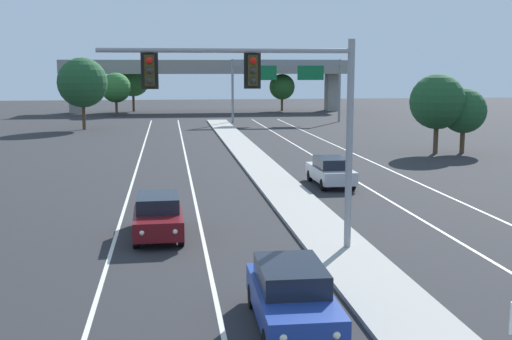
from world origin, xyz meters
name	(u,v)px	position (x,y,z in m)	size (l,w,h in m)	color
median_island	(321,229)	(0.00, 18.00, 0.07)	(2.40, 110.00, 0.15)	#9E9B93
lane_stripe_oncoming_center	(195,199)	(-4.70, 25.00, 0.00)	(0.14, 100.00, 0.01)	silver
lane_stripe_receding_center	(378,194)	(4.70, 25.00, 0.00)	(0.14, 100.00, 0.01)	silver
edge_stripe_left	(127,201)	(-8.00, 25.00, 0.00)	(0.14, 100.00, 0.01)	silver
edge_stripe_right	(439,192)	(8.00, 25.00, 0.00)	(0.14, 100.00, 0.01)	silver
overhead_signal_mast	(271,99)	(-2.47, 15.15, 5.36)	(8.53, 0.44, 7.20)	gray
car_oncoming_blue	(292,296)	(-2.98, 8.75, 0.82)	(1.88, 4.49, 1.58)	navy
car_oncoming_darkred	(158,215)	(-6.38, 18.11, 0.82)	(1.91, 4.50, 1.58)	#5B0F14
car_receding_silver	(331,171)	(2.88, 27.71, 0.82)	(1.86, 4.49, 1.58)	#B7B7BC
highway_sign_gantry	(287,71)	(8.20, 69.68, 6.16)	(13.28, 0.42, 7.50)	gray
overpass_bridge	(207,73)	(0.00, 90.57, 5.78)	(42.40, 6.40, 7.65)	gray
tree_far_right_b	(464,111)	(16.31, 39.88, 3.21)	(3.40, 3.40, 4.92)	#4C3823
tree_far_left_c	(82,83)	(-14.77, 63.51, 4.94)	(5.23, 5.23, 7.56)	#4C3823
tree_far_left_a	(116,88)	(-12.91, 83.63, 3.84)	(4.06, 4.06, 5.88)	#4C3823
tree_far_right_a	(282,87)	(11.38, 90.64, 3.66)	(3.88, 3.88, 5.61)	#4C3823
tree_far_left_b	(133,80)	(-11.06, 92.53, 4.79)	(5.07, 5.07, 7.34)	#4C3823
tree_far_right_c	(437,102)	(14.16, 39.85, 3.92)	(4.15, 4.15, 6.00)	#4C3823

